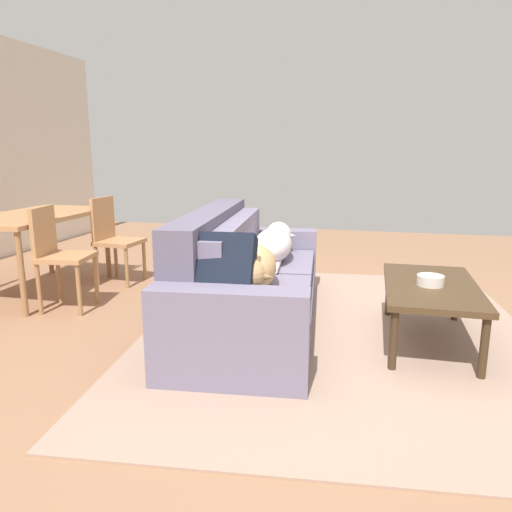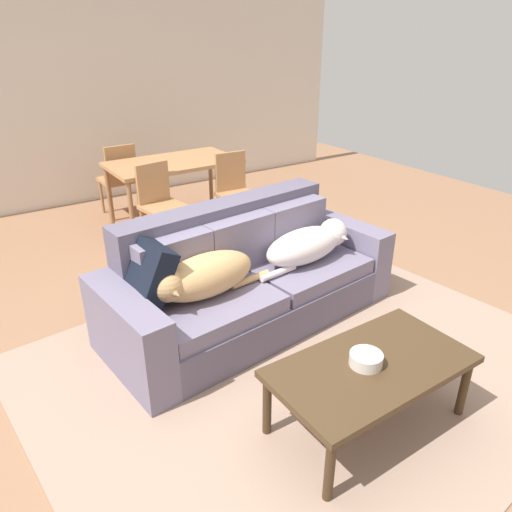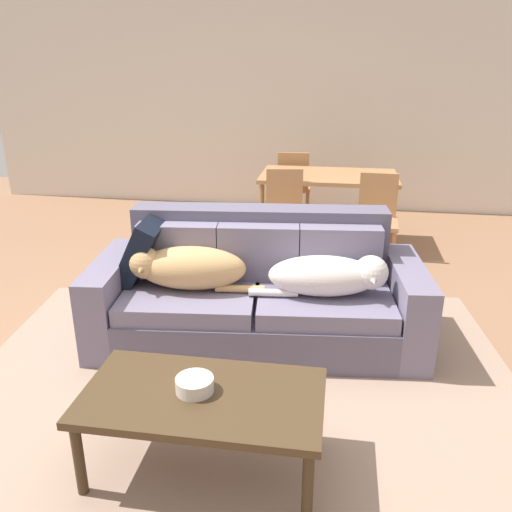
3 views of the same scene
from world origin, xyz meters
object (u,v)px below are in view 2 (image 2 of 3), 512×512
Objects in this scene: dog_on_left_cushion at (202,277)px; coffee_table at (371,370)px; throw_pillow_by_left_arm at (144,275)px; couch at (246,280)px; dining_chair_far_left at (119,177)px; dining_chair_near_left at (160,202)px; dog_on_right_cushion at (309,244)px; dining_chair_near_right at (235,189)px; bowl_on_coffee_table at (366,359)px; dining_table at (173,167)px.

coffee_table is (0.41, -1.18, -0.18)m from dog_on_left_cushion.
throw_pillow_by_left_arm reaches higher than dog_on_left_cushion.
couch reaches higher than dining_chair_far_left.
dog_on_right_cushion is at bearing -82.86° from dining_chair_near_left.
couch is 0.55m from dog_on_left_cushion.
dining_chair_near_right reaches higher than coffee_table.
dining_chair_far_left is (-0.01, 2.78, 0.16)m from couch.
dining_chair_near_right is (0.89, -0.01, -0.02)m from dining_chair_near_left.
couch reaches higher than dining_chair_near_right.
dog_on_right_cushion is 5.00× the size of bowl_on_coffee_table.
throw_pillow_by_left_arm is 1.54m from coffee_table.
couch reaches higher than throw_pillow_by_left_arm.
throw_pillow_by_left_arm is (-0.82, -0.04, 0.29)m from couch.
dog_on_left_cushion is 1.02× the size of dog_on_right_cushion.
dog_on_right_cushion is 1.03× the size of dining_chair_far_left.
dining_chair_near_left reaches higher than dog_on_left_cushion.
dining_chair_near_left is (0.83, 1.66, -0.13)m from throw_pillow_by_left_arm.
coffee_table is 1.31× the size of dining_chair_near_right.
throw_pillow_by_left_arm is at bearing 176.86° from couch.
bowl_on_coffee_table is (-0.09, -1.34, 0.13)m from couch.
couch is 5.05× the size of throw_pillow_by_left_arm.
throw_pillow_by_left_arm is (-0.35, 0.13, 0.06)m from dog_on_left_cushion.
dog_on_right_cushion is at bearing -3.08° from dog_on_left_cushion.
throw_pillow_by_left_arm is 2.94m from dining_chair_far_left.
dining_chair_near_right reaches higher than dog_on_left_cushion.
bowl_on_coffee_table is at bearing 161.44° from coffee_table.
throw_pillow_by_left_arm is (-1.32, 0.09, 0.07)m from dog_on_right_cushion.
dog_on_right_cushion is 0.64× the size of dining_table.
dog_on_right_cushion is at bearing -99.36° from dining_chair_near_right.
dining_chair_near_left is at bearing 89.38° from dining_chair_far_left.
coffee_table is at bearing -18.56° from bowl_on_coffee_table.
dog_on_left_cushion is 1.05× the size of dining_chair_far_left.
dining_chair_far_left reaches higher than dog_on_right_cushion.
throw_pillow_by_left_arm reaches higher than dog_on_right_cushion.
dining_chair_near_right reaches higher than throw_pillow_by_left_arm.
dog_on_left_cushion is 0.97m from dog_on_right_cushion.
dog_on_right_cushion reaches higher than coffee_table.
coffee_table is 1.29× the size of dining_chair_far_left.
coffee_table is 2.98m from dining_chair_near_left.
dining_chair_near_right is at bearing 71.58° from dog_on_right_cushion.
dining_table is at bearing 73.38° from couch.
dining_table is at bearing 43.78° from dining_chair_near_left.
dining_table is at bearing 122.20° from dining_chair_far_left.
couch is 2.66× the size of dining_chair_far_left.
dog_on_left_cushion is at bearing -113.42° from dining_chair_near_left.
dog_on_left_cushion reaches higher than coffee_table.
bowl_on_coffee_table is 3.53m from dining_table.
dining_table is at bearing 60.55° from throw_pillow_by_left_arm.
dining_table is (0.47, 3.50, 0.29)m from coffee_table.
dog_on_left_cushion is 1.05× the size of dining_chair_near_left.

